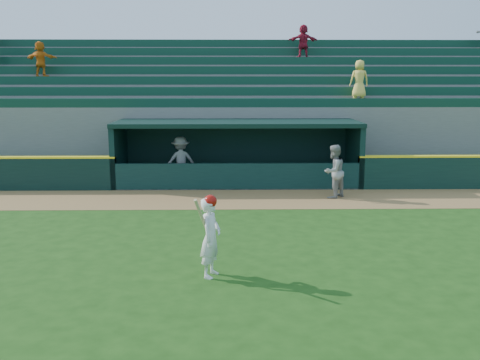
{
  "coord_description": "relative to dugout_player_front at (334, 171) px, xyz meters",
  "views": [
    {
      "loc": [
        -0.26,
        -13.0,
        4.08
      ],
      "look_at": [
        0.0,
        1.6,
        1.3
      ],
      "focal_mm": 40.0,
      "sensor_mm": 36.0,
      "label": 1
    }
  ],
  "objects": [
    {
      "name": "dugout",
      "position": [
        -3.29,
        2.92,
        0.43
      ],
      "size": [
        9.4,
        2.8,
        2.46
      ],
      "color": "slate",
      "rests_on": "ground"
    },
    {
      "name": "dugout_player_inside",
      "position": [
        -5.49,
        2.42,
        0.01
      ],
      "size": [
        1.34,
        0.96,
        1.88
      ],
      "primitive_type": "imported",
      "rotation": [
        0.0,
        0.0,
        3.37
      ],
      "color": "gray",
      "rests_on": "ground"
    },
    {
      "name": "ground",
      "position": [
        -3.29,
        -5.08,
        -0.93
      ],
      "size": [
        120.0,
        120.0,
        0.0
      ],
      "primitive_type": "plane",
      "color": "#1C4210",
      "rests_on": "ground"
    },
    {
      "name": "warning_track",
      "position": [
        -3.29,
        -0.18,
        -0.92
      ],
      "size": [
        40.0,
        3.0,
        0.01
      ],
      "primitive_type": "cube",
      "color": "olive",
      "rests_on": "ground"
    },
    {
      "name": "stands",
      "position": [
        -3.34,
        7.49,
        1.47
      ],
      "size": [
        34.5,
        6.25,
        7.02
      ],
      "color": "slate",
      "rests_on": "ground"
    },
    {
      "name": "dugout_player_front",
      "position": [
        0.0,
        0.0,
        0.0
      ],
      "size": [
        1.13,
        1.13,
        1.85
      ],
      "primitive_type": "imported",
      "rotation": [
        0.0,
        0.0,
        3.9
      ],
      "color": "gray",
      "rests_on": "ground"
    },
    {
      "name": "batter_at_plate",
      "position": [
        -3.97,
        -7.43,
        -0.05
      ],
      "size": [
        0.6,
        0.81,
        1.76
      ],
      "color": "white",
      "rests_on": "ground"
    }
  ]
}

